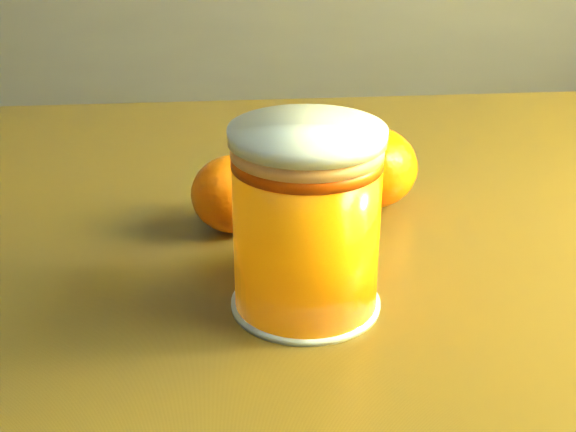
{
  "coord_description": "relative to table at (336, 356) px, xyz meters",
  "views": [
    {
      "loc": [
        0.72,
        -0.23,
        1.03
      ],
      "look_at": [
        0.76,
        0.2,
        0.83
      ],
      "focal_mm": 50.0,
      "sensor_mm": 36.0,
      "label": 1
    }
  ],
  "objects": [
    {
      "name": "table",
      "position": [
        0.0,
        0.0,
        0.0
      ],
      "size": [
        1.03,
        0.72,
        0.77
      ],
      "rotation": [
        0.0,
        0.0,
        0.0
      ],
      "color": "brown",
      "rests_on": "ground"
    },
    {
      "name": "juice_glass",
      "position": [
        -0.03,
        -0.08,
        0.16
      ],
      "size": [
        0.09,
        0.09,
        0.11
      ],
      "rotation": [
        0.0,
        0.0,
        0.27
      ],
      "color": "orange",
      "rests_on": "table"
    },
    {
      "name": "orange_front",
      "position": [
        -0.07,
        0.03,
        0.13
      ],
      "size": [
        0.07,
        0.07,
        0.06
      ],
      "primitive_type": "ellipsoid",
      "rotation": [
        0.0,
        0.0,
        0.02
      ],
      "color": "#FF6705",
      "rests_on": "table"
    },
    {
      "name": "orange_back",
      "position": [
        0.03,
        0.06,
        0.13
      ],
      "size": [
        0.08,
        0.08,
        0.06
      ],
      "primitive_type": "ellipsoid",
      "rotation": [
        0.0,
        0.0,
        0.19
      ],
      "color": "#FF6705",
      "rests_on": "table"
    },
    {
      "name": "orange_extra",
      "position": [
        -0.03,
        -0.04,
        0.12
      ],
      "size": [
        0.07,
        0.07,
        0.05
      ],
      "primitive_type": "ellipsoid",
      "rotation": [
        0.0,
        0.0,
        0.21
      ],
      "color": "#FF6705",
      "rests_on": "table"
    }
  ]
}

